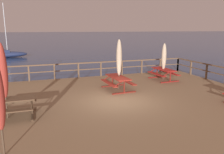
{
  "coord_description": "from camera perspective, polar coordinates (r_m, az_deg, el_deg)",
  "views": [
    {
      "loc": [
        -3.71,
        -9.87,
        4.16
      ],
      "look_at": [
        0.0,
        0.9,
        1.71
      ],
      "focal_mm": 36.14,
      "sensor_mm": 36.0,
      "label": 1
    }
  ],
  "objects": [
    {
      "name": "ground_plane",
      "position": [
        11.33,
        1.5,
        -9.4
      ],
      "size": [
        600.0,
        600.0,
        0.0
      ],
      "primitive_type": "plane",
      "color": "navy"
    },
    {
      "name": "wooden_deck",
      "position": [
        11.21,
        1.51,
        -7.71
      ],
      "size": [
        15.29,
        11.98,
        0.71
      ],
      "primitive_type": "cube",
      "color": "#846647",
      "rests_on": "ground"
    },
    {
      "name": "railing_waterside_far",
      "position": [
        16.37,
        -5.65,
        2.55
      ],
      "size": [
        15.09,
        0.1,
        1.09
      ],
      "color": "brown",
      "rests_on": "wooden_deck"
    },
    {
      "name": "picnic_table_front_left",
      "position": [
        15.83,
        12.89,
        1.3
      ],
      "size": [
        1.47,
        2.01,
        0.78
      ],
      "color": "maroon",
      "rests_on": "wooden_deck"
    },
    {
      "name": "picnic_table_mid_centre",
      "position": [
        9.78,
        -25.0,
        -6.19
      ],
      "size": [
        2.18,
        1.41,
        0.78
      ],
      "color": "brown",
      "rests_on": "wooden_deck"
    },
    {
      "name": "picnic_table_back_right",
      "position": [
        12.92,
        1.52,
        -0.78
      ],
      "size": [
        1.52,
        2.12,
        0.78
      ],
      "color": "maroon",
      "rests_on": "wooden_deck"
    },
    {
      "name": "patio_umbrella_tall_mid_left",
      "position": [
        15.67,
        13.01,
        5.0
      ],
      "size": [
        0.32,
        0.32,
        2.5
      ],
      "color": "#4C3828",
      "rests_on": "wooden_deck"
    },
    {
      "name": "patio_umbrella_tall_front",
      "position": [
        9.43,
        -25.86,
        1.31
      ],
      "size": [
        0.32,
        0.32,
        2.95
      ],
      "color": "#4C3828",
      "rests_on": "wooden_deck"
    },
    {
      "name": "patio_umbrella_tall_back_right",
      "position": [
        12.77,
        1.81,
        4.85
      ],
      "size": [
        0.32,
        0.32,
        2.88
      ],
      "color": "#4C3828",
      "rests_on": "wooden_deck"
    },
    {
      "name": "sailboat_distant",
      "position": [
        36.54,
        -25.38,
        5.23
      ],
      "size": [
        6.16,
        2.37,
        7.72
      ],
      "color": "navy",
      "rests_on": "ground"
    }
  ]
}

